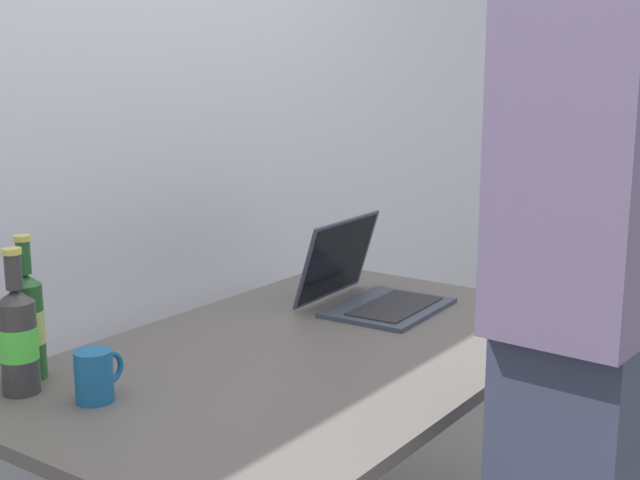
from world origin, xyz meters
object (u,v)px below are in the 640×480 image
at_px(laptop, 369,288).
at_px(beer_bottle_amber, 28,323).
at_px(person_figure, 593,366).
at_px(beer_bottle_green, 18,338).
at_px(coffee_mug, 95,375).

distance_m(laptop, beer_bottle_amber, 0.92).
distance_m(laptop, person_figure, 0.89).
height_order(laptop, beer_bottle_amber, beer_bottle_amber).
distance_m(laptop, beer_bottle_green, 0.97).
distance_m(beer_bottle_amber, coffee_mug, 0.22).
xyz_separation_m(laptop, person_figure, (-0.46, -0.76, 0.07)).
height_order(laptop, person_figure, person_figure).
bearing_deg(laptop, person_figure, -121.48).
xyz_separation_m(beer_bottle_amber, coffee_mug, (-0.00, -0.21, -0.07)).
height_order(beer_bottle_amber, person_figure, person_figure).
relative_size(beer_bottle_green, coffee_mug, 2.67).
bearing_deg(coffee_mug, person_figure, -63.87).
height_order(beer_bottle_amber, coffee_mug, beer_bottle_amber).
relative_size(beer_bottle_amber, person_figure, 0.17).
height_order(laptop, beer_bottle_green, beer_bottle_green).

